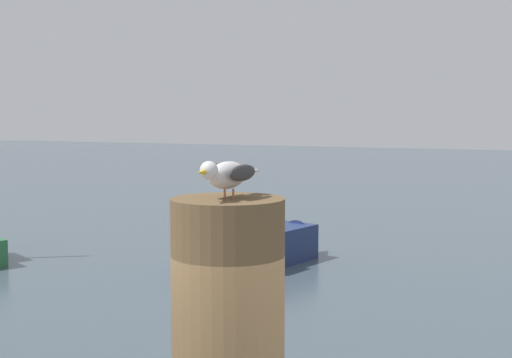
% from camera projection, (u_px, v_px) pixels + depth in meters
% --- Properties ---
extents(mooring_post, '(0.42, 0.42, 0.99)m').
position_uv_depth(mooring_post, '(228.00, 330.00, 2.63)').
color(mooring_post, brown).
rests_on(mooring_post, harbor_quay).
extents(seagull, '(0.15, 0.39, 0.14)m').
position_uv_depth(seagull, '(227.00, 174.00, 2.57)').
color(seagull, '#C67460').
rests_on(seagull, mooring_post).
extents(boat_navy, '(1.67, 3.82, 1.32)m').
position_uv_depth(boat_navy, '(265.00, 244.00, 14.09)').
color(boat_navy, navy).
rests_on(boat_navy, ground_plane).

